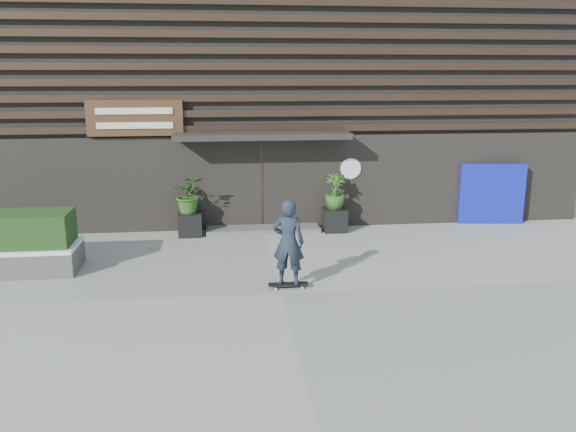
{
  "coord_description": "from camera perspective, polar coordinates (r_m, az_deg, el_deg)",
  "views": [
    {
      "loc": [
        -1.07,
        -10.53,
        4.11
      ],
      "look_at": [
        0.34,
        1.73,
        1.1
      ],
      "focal_mm": 36.7,
      "sensor_mm": 36.0,
      "label": 1
    }
  ],
  "objects": [
    {
      "name": "ground",
      "position": [
        11.36,
        -0.7,
        -7.52
      ],
      "size": [
        80.0,
        80.0,
        0.0
      ],
      "primitive_type": "plane",
      "color": "#9C9894",
      "rests_on": "ground"
    },
    {
      "name": "entrance_step",
      "position": [
        15.7,
        -2.43,
        -1.25
      ],
      "size": [
        3.0,
        0.8,
        0.12
      ],
      "primitive_type": "cube",
      "color": "#525350",
      "rests_on": "ground"
    },
    {
      "name": "planter_pot_left",
      "position": [
        15.43,
        -9.43,
        -0.78
      ],
      "size": [
        0.6,
        0.6,
        0.6
      ],
      "primitive_type": "cube",
      "color": "black",
      "rests_on": "ground"
    },
    {
      "name": "bamboo_left",
      "position": [
        15.26,
        -9.55,
        2.06
      ],
      "size": [
        0.86,
        0.75,
        0.96
      ],
      "primitive_type": "imported",
      "color": "#2D591E",
      "rests_on": "planter_pot_left"
    },
    {
      "name": "planter_pot_right",
      "position": [
        15.7,
        4.55,
        -0.39
      ],
      "size": [
        0.6,
        0.6,
        0.6
      ],
      "primitive_type": "cube",
      "color": "black",
      "rests_on": "ground"
    },
    {
      "name": "bamboo_right",
      "position": [
        15.52,
        4.61,
        2.41
      ],
      "size": [
        0.54,
        0.54,
        0.96
      ],
      "primitive_type": "imported",
      "color": "#2D591E",
      "rests_on": "planter_pot_right"
    },
    {
      "name": "blue_tarp",
      "position": [
        17.27,
        19.14,
        2.03
      ],
      "size": [
        1.8,
        0.34,
        1.68
      ],
      "primitive_type": "cube",
      "rotation": [
        0.0,
        0.0,
        -0.12
      ],
      "color": "#0C14A7",
      "rests_on": "ground"
    },
    {
      "name": "building",
      "position": [
        20.52,
        -3.67,
        13.34
      ],
      "size": [
        18.0,
        11.0,
        8.0
      ],
      "color": "black",
      "rests_on": "ground"
    },
    {
      "name": "skateboarder",
      "position": [
        11.33,
        0.03,
        -2.59
      ],
      "size": [
        0.78,
        0.55,
        1.78
      ],
      "color": "black",
      "rests_on": "ground"
    }
  ]
}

